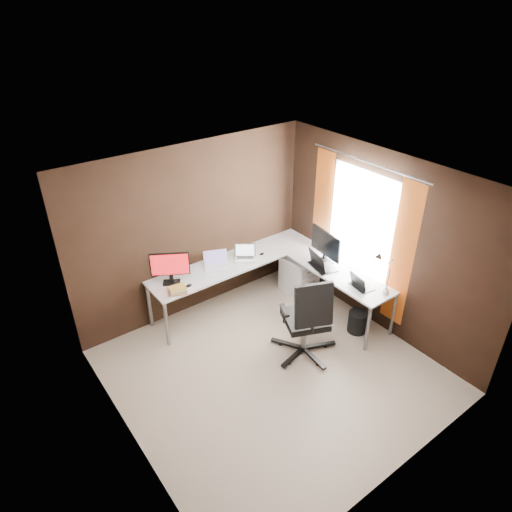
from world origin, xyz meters
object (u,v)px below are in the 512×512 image
(monitor_left, at_px, (170,266))
(desk_lamp, at_px, (382,269))
(office_chair, at_px, (306,332))
(laptop_black_small, at_px, (360,284))
(book_stack, at_px, (177,290))
(monitor_right, at_px, (326,245))
(laptop_black_big, at_px, (321,264))
(wastebasket, at_px, (357,322))
(drawer_pedestal, at_px, (299,275))
(laptop_silver, at_px, (245,255))
(laptop_white, at_px, (216,264))

(monitor_left, xyz_separation_m, desk_lamp, (2.04, -1.84, 0.12))
(office_chair, bearing_deg, laptop_black_small, 18.33)
(book_stack, bearing_deg, office_chair, -48.70)
(monitor_right, relative_size, laptop_black_big, 1.33)
(monitor_right, height_order, desk_lamp, desk_lamp)
(desk_lamp, xyz_separation_m, wastebasket, (-0.07, 0.21, -0.95))
(drawer_pedestal, xyz_separation_m, desk_lamp, (0.08, -1.44, 0.80))
(laptop_silver, xyz_separation_m, laptop_black_big, (0.71, -0.86, 0.01))
(monitor_left, xyz_separation_m, laptop_black_big, (1.87, -0.93, -0.20))
(laptop_black_big, xyz_separation_m, wastebasket, (0.10, -0.70, -0.63))
(laptop_white, height_order, wastebasket, laptop_white)
(drawer_pedestal, distance_m, laptop_white, 1.40)
(drawer_pedestal, xyz_separation_m, laptop_white, (-1.26, 0.39, 0.48))
(book_stack, relative_size, wastebasket, 0.93)
(laptop_silver, height_order, office_chair, office_chair)
(laptop_silver, bearing_deg, wastebasket, -25.97)
(monitor_right, relative_size, wastebasket, 1.96)
(monitor_left, height_order, desk_lamp, desk_lamp)
(monitor_right, height_order, laptop_white, monitor_right)
(laptop_black_small, xyz_separation_m, wastebasket, (0.02, -0.03, -0.62))
(monitor_right, relative_size, book_stack, 2.10)
(laptop_black_big, height_order, wastebasket, laptop_black_big)
(book_stack, bearing_deg, monitor_right, -15.89)
(monitor_left, height_order, laptop_silver, monitor_left)
(laptop_white, xyz_separation_m, book_stack, (-0.75, -0.24, -0.01))
(drawer_pedestal, distance_m, monitor_right, 0.84)
(laptop_black_big, bearing_deg, laptop_black_small, -160.91)
(monitor_right, distance_m, laptop_silver, 1.18)
(monitor_left, height_order, laptop_white, monitor_left)
(laptop_white, height_order, laptop_black_small, laptop_white)
(laptop_silver, relative_size, laptop_black_big, 0.83)
(wastebasket, bearing_deg, desk_lamp, -70.84)
(laptop_white, relative_size, laptop_silver, 1.08)
(monitor_right, relative_size, laptop_silver, 1.61)
(monitor_right, xyz_separation_m, laptop_black_small, (-0.08, -0.76, -0.24))
(drawer_pedestal, relative_size, laptop_white, 1.47)
(drawer_pedestal, height_order, laptop_silver, laptop_silver)
(desk_lamp, height_order, office_chair, desk_lamp)
(laptop_white, xyz_separation_m, laptop_black_big, (1.17, -0.91, 0.01))
(laptop_black_big, relative_size, laptop_black_small, 1.36)
(laptop_white, distance_m, laptop_black_big, 1.48)
(office_chair, bearing_deg, monitor_left, 147.90)
(office_chair, height_order, wastebasket, office_chair)
(office_chair, bearing_deg, desk_lamp, 5.25)
(laptop_silver, height_order, wastebasket, laptop_silver)
(laptop_black_small, bearing_deg, book_stack, 65.25)
(book_stack, relative_size, desk_lamp, 0.49)
(monitor_left, bearing_deg, laptop_black_big, 4.28)
(monitor_left, distance_m, desk_lamp, 2.75)
(laptop_black_small, height_order, wastebasket, laptop_black_small)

